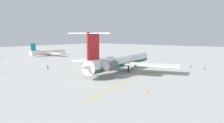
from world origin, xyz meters
TOP-DOWN VIEW (x-y plane):
  - ground at (0.00, 0.00)m, footprint 392.58×392.58m
  - main_jetliner at (-2.21, 5.93)m, footprint 46.61×41.39m
  - airliner_mid_left at (22.47, 77.12)m, footprint 26.04×25.68m
  - ground_crew_near_nose at (22.16, -10.48)m, footprint 0.27×0.40m
  - ground_crew_near_tail at (20.81, -15.96)m, footprint 0.28×0.45m
  - ground_crew_portside at (-14.65, 29.31)m, footprint 0.43×0.28m
  - safety_cone_nose at (-20.36, -16.04)m, footprint 0.40×0.40m
  - safety_cone_wingtip at (-23.01, -16.84)m, footprint 0.40×0.40m
  - taxiway_centreline at (-0.91, -2.99)m, footprint 70.92×15.89m

SIDE VIEW (x-z plane):
  - ground at x=0.00m, z-range 0.00..0.00m
  - taxiway_centreline at x=-0.91m, z-range 0.00..0.01m
  - safety_cone_nose at x=-20.36m, z-range 0.00..0.55m
  - safety_cone_wingtip at x=-23.01m, z-range 0.00..0.55m
  - ground_crew_near_nose at x=22.16m, z-range 0.22..1.91m
  - ground_crew_near_tail at x=20.81m, z-range 0.24..2.01m
  - ground_crew_portside at x=-14.65m, z-range 0.24..2.02m
  - airliner_mid_left at x=22.47m, z-range -1.60..6.20m
  - main_jetliner at x=-2.21m, z-range -3.09..10.52m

